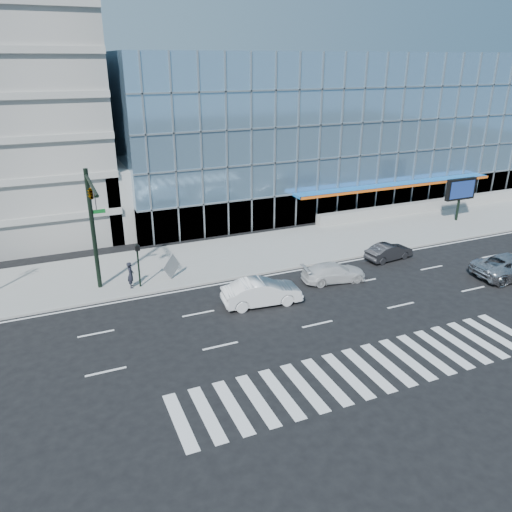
# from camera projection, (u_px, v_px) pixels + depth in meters

# --- Properties ---
(ground) EXTENTS (160.00, 160.00, 0.00)m
(ground) POSITION_uv_depth(u_px,v_px,m) (287.00, 296.00, 32.48)
(ground) COLOR black
(ground) RESTS_ON ground
(sidewalk) EXTENTS (120.00, 8.00, 0.15)m
(sidewalk) POSITION_uv_depth(u_px,v_px,m) (241.00, 254.00, 39.28)
(sidewalk) COLOR gray
(sidewalk) RESTS_ON ground
(theatre_building) EXTENTS (42.00, 26.00, 15.00)m
(theatre_building) POSITION_uv_depth(u_px,v_px,m) (296.00, 124.00, 57.07)
(theatre_building) COLOR #7099BB
(theatre_building) RESTS_ON ground
(ramp_block) EXTENTS (6.00, 8.00, 6.00)m
(ramp_block) POSITION_uv_depth(u_px,v_px,m) (137.00, 196.00, 44.52)
(ramp_block) COLOR gray
(ramp_block) RESTS_ON ground
(retaining_wall) EXTENTS (30.00, 0.80, 1.00)m
(retaining_wall) POSITION_uv_depth(u_px,v_px,m) (446.00, 203.00, 50.99)
(retaining_wall) COLOR gray
(retaining_wall) RESTS_ON sidewalk
(traffic_signal) EXTENTS (1.14, 5.74, 8.00)m
(traffic_signal) POSITION_uv_depth(u_px,v_px,m) (92.00, 206.00, 30.05)
(traffic_signal) COLOR black
(traffic_signal) RESTS_ON sidewalk
(ped_signal_post) EXTENTS (0.30, 0.33, 3.00)m
(ped_signal_post) POSITION_uv_depth(u_px,v_px,m) (138.00, 259.00, 32.77)
(ped_signal_post) COLOR black
(ped_signal_post) RESTS_ON sidewalk
(marquee_sign) EXTENTS (3.20, 0.43, 4.00)m
(marquee_sign) POSITION_uv_depth(u_px,v_px,m) (461.00, 190.00, 46.28)
(marquee_sign) COLOR black
(marquee_sign) RESTS_ON sidewalk
(white_suv) EXTENTS (4.72, 2.41, 1.31)m
(white_suv) POSITION_uv_depth(u_px,v_px,m) (334.00, 272.00, 34.46)
(white_suv) COLOR silver
(white_suv) RESTS_ON ground
(white_sedan) EXTENTS (5.14, 2.24, 1.64)m
(white_sedan) POSITION_uv_depth(u_px,v_px,m) (262.00, 292.00, 31.16)
(white_sedan) COLOR white
(white_sedan) RESTS_ON ground
(dark_sedan) EXTENTS (4.02, 1.82, 1.28)m
(dark_sedan) POSITION_uv_depth(u_px,v_px,m) (389.00, 252.00, 38.19)
(dark_sedan) COLOR black
(dark_sedan) RESTS_ON ground
(pedestrian) EXTENTS (0.52, 0.71, 1.80)m
(pedestrian) POSITION_uv_depth(u_px,v_px,m) (131.00, 275.00, 33.09)
(pedestrian) COLOR black
(pedestrian) RESTS_ON sidewalk
(tilted_panel) EXTENTS (1.47, 1.15, 1.81)m
(tilted_panel) POSITION_uv_depth(u_px,v_px,m) (172.00, 266.00, 34.44)
(tilted_panel) COLOR gray
(tilted_panel) RESTS_ON sidewalk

